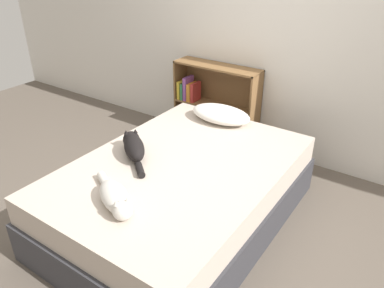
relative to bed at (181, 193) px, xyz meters
The scene contains 7 objects.
ground_plane 0.26m from the bed, ahead, with size 8.00×8.00×0.00m, color brown.
wall_back 1.78m from the bed, 90.00° to the left, with size 8.00×0.06×2.50m.
bed is the anchor object (origin of this frame).
pillow 0.90m from the bed, 99.76° to the left, with size 0.57×0.33×0.14m.
cat_light 0.71m from the bed, 92.95° to the right, with size 0.51×0.34×0.15m.
cat_dark 0.51m from the bed, 165.42° to the right, with size 0.45×0.39×0.16m.
bookshelf 1.46m from the bed, 111.36° to the left, with size 0.94×0.26×0.88m.
Camera 1 is at (1.42, -1.91, 1.98)m, focal length 35.00 mm.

